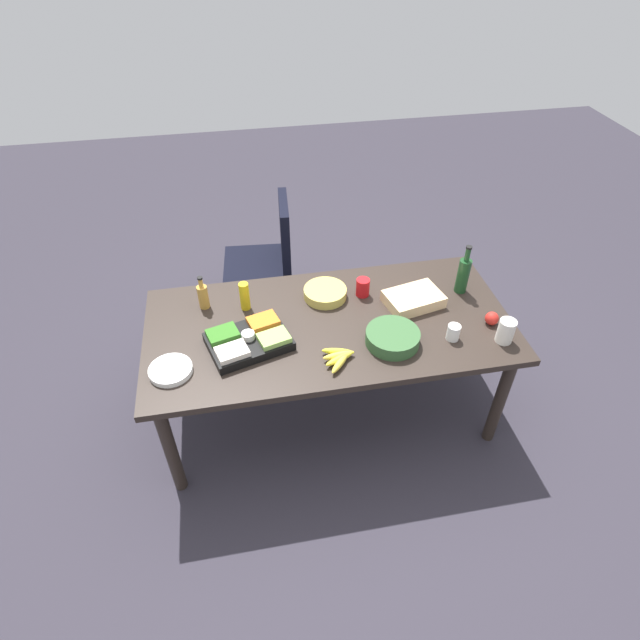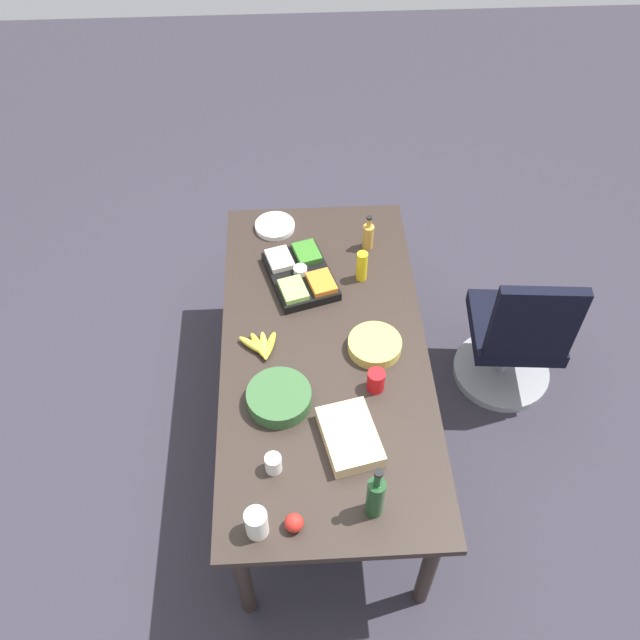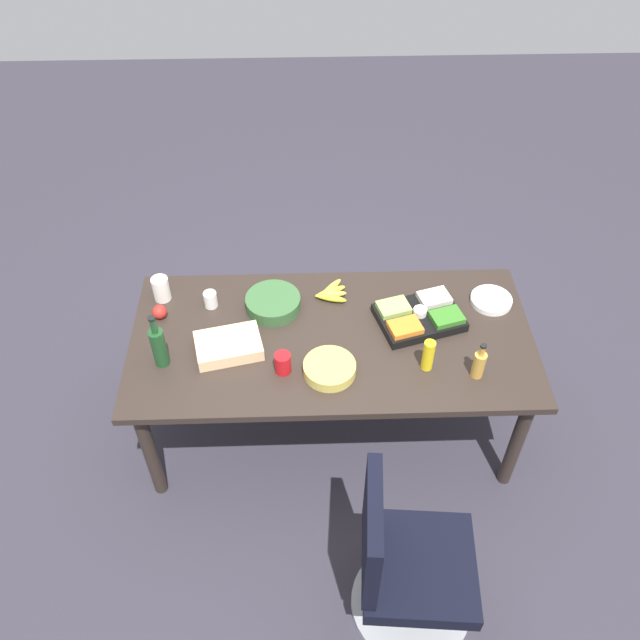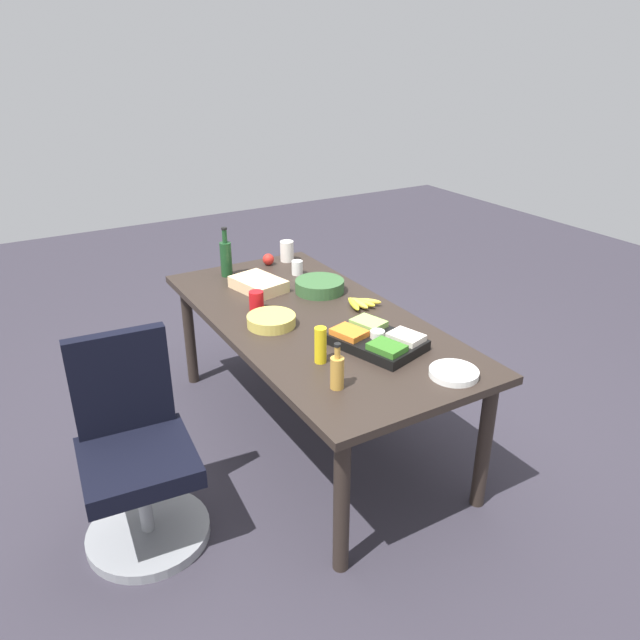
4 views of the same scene
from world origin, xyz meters
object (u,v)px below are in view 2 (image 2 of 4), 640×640
Objects in this scene: conference_table at (324,357)px; banana_bunch at (261,346)px; chip_bowl at (375,345)px; paper_cup at (273,464)px; sheet_cake at (350,437)px; red_solo_cup at (376,381)px; mayo_jar at (257,523)px; apple_red at (294,523)px; wine_bottle at (376,496)px; veggie_tray at (300,275)px; mustard_bottle at (362,266)px; office_chair at (514,342)px; salad_bowl at (279,398)px; dressing_bottle at (368,236)px; paper_plate_stack at (275,226)px.

banana_bunch is (0.01, 0.30, 0.10)m from conference_table.
chip_bowl is 0.78m from paper_cup.
sheet_cake is at bearing -144.18° from banana_bunch.
mayo_jar is at bearing 140.83° from red_solo_cup.
conference_table is 26.97× the size of apple_red.
red_solo_cup reaches higher than chip_bowl.
wine_bottle is 0.45m from paper_cup.
mustard_bottle is (-0.01, -0.32, 0.05)m from veggie_tray.
paper_cup is at bearing 62.72° from wine_bottle.
mustard_bottle is (1.29, -0.07, -0.03)m from wine_bottle.
banana_bunch is at bearing 27.98° from wine_bottle.
red_solo_cup is at bearing 121.69° from office_chair.
banana_bunch is 0.54m from chip_bowl.
veggie_tray is at bearing -9.10° from salad_bowl.
salad_bowl is 0.87m from mustard_bottle.
veggie_tray is at bearing 88.83° from mustard_bottle.
mayo_jar is at bearing 130.43° from office_chair.
chip_bowl is at bearing -6.21° from wine_bottle.
veggie_tray is at bearing 121.53° from dressing_bottle.
mayo_jar is at bearing 159.65° from dressing_bottle.
mustard_bottle is at bearing -132.84° from paper_plate_stack.
paper_plate_stack is at bearing -4.90° from banana_bunch.
office_chair is 1.75m from apple_red.
veggie_tray is 0.77m from salad_bowl.
banana_bunch is 0.78× the size of chip_bowl.
office_chair is at bearing -114.28° from paper_plate_stack.
mustard_bottle is at bearing -91.17° from veggie_tray.
office_chair reaches higher than mayo_jar.
mustard_bottle is at bearing -8.19° from sheet_cake.
apple_red is at bearing -171.76° from banana_bunch.
dressing_bottle is 1.93× the size of red_solo_cup.
dressing_bottle is at bearing -21.59° from paper_cup.
conference_table is at bearing 154.14° from mustard_bottle.
red_solo_cup is (0.39, -0.46, 0.01)m from paper_cup.
wine_bottle is 1.29m from mustard_bottle.
wine_bottle reaches higher than salad_bowl.
office_chair is at bearing -117.09° from dressing_bottle.
red_solo_cup is (-0.25, -0.22, 0.13)m from conference_table.
paper_cup is at bearing 124.72° from office_chair.
salad_bowl is (-0.30, 0.22, 0.11)m from conference_table.
red_solo_cup reaches higher than sheet_cake.
paper_cup reaches higher than conference_table.
salad_bowl is (-0.58, 1.29, 0.41)m from office_chair.
red_solo_cup is at bearing -50.28° from paper_cup.
paper_plate_stack is (1.38, 0.31, -0.02)m from sheet_cake.
banana_bunch is 0.68× the size of salad_bowl.
dressing_bottle reaches higher than red_solo_cup.
banana_bunch is 0.90× the size of paper_plate_stack.
apple_red is at bearing 154.89° from chip_bowl.
paper_cup is at bearing 179.20° from paper_plate_stack.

